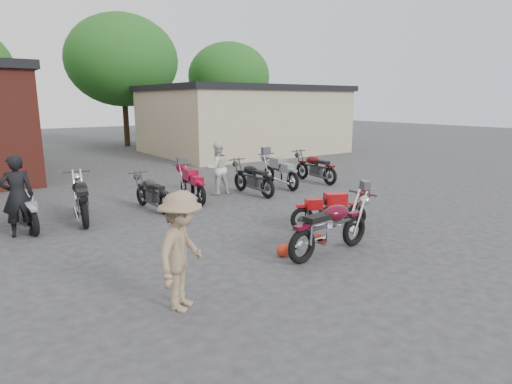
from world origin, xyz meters
TOP-DOWN VIEW (x-y plane):
  - ground at (0.00, 0.00)m, footprint 90.00×90.00m
  - stucco_building at (8.50, 15.00)m, footprint 10.00×8.00m
  - tree_2 at (4.00, 22.00)m, footprint 7.04×7.04m
  - tree_3 at (12.00, 22.00)m, footprint 6.08×6.08m
  - vintage_motorcycle at (0.31, -0.39)m, footprint 2.17×0.86m
  - sportbike at (1.48, 0.79)m, footprint 1.87×1.28m
  - helmet at (-0.54, 0.02)m, footprint 0.37×0.37m
  - person_dark at (-4.48, 4.43)m, footprint 0.69×0.47m
  - person_light at (1.29, 5.64)m, footprint 0.87×0.70m
  - person_tan at (-3.05, -0.76)m, footprint 1.28×1.21m
  - row_bike_1 at (-4.30, 4.91)m, footprint 0.75×1.89m
  - row_bike_2 at (-3.05, 4.96)m, footprint 1.04×2.23m
  - row_bike_3 at (-1.20, 4.98)m, footprint 0.75×1.86m
  - row_bike_4 at (0.22, 5.33)m, footprint 0.87×1.98m
  - row_bike_5 at (2.22, 5.00)m, footprint 0.71×2.02m
  - row_bike_6 at (3.67, 5.41)m, footprint 0.90×2.13m
  - row_bike_7 at (5.32, 5.41)m, footprint 0.71×2.08m

SIDE VIEW (x-z plane):
  - ground at x=0.00m, z-range 0.00..0.00m
  - helmet at x=-0.54m, z-range 0.00..0.26m
  - sportbike at x=1.48m, z-range 0.00..1.04m
  - row_bike_3 at x=-1.20m, z-range 0.00..1.06m
  - row_bike_1 at x=-4.30m, z-range 0.00..1.07m
  - row_bike_4 at x=0.22m, z-range 0.00..1.11m
  - row_bike_5 at x=2.22m, z-range 0.00..1.16m
  - row_bike_7 at x=5.32m, z-range 0.00..1.20m
  - row_bike_6 at x=3.67m, z-range 0.00..1.20m
  - vintage_motorcycle at x=0.31m, z-range 0.00..1.23m
  - row_bike_2 at x=-3.05m, z-range 0.00..1.25m
  - person_light at x=1.29m, z-range 0.00..1.69m
  - person_tan at x=-3.05m, z-range 0.00..1.74m
  - person_dark at x=-4.48m, z-range 0.00..1.83m
  - stucco_building at x=8.50m, z-range 0.00..3.50m
  - tree_3 at x=12.00m, z-range 0.00..7.60m
  - tree_2 at x=4.00m, z-range 0.00..8.80m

